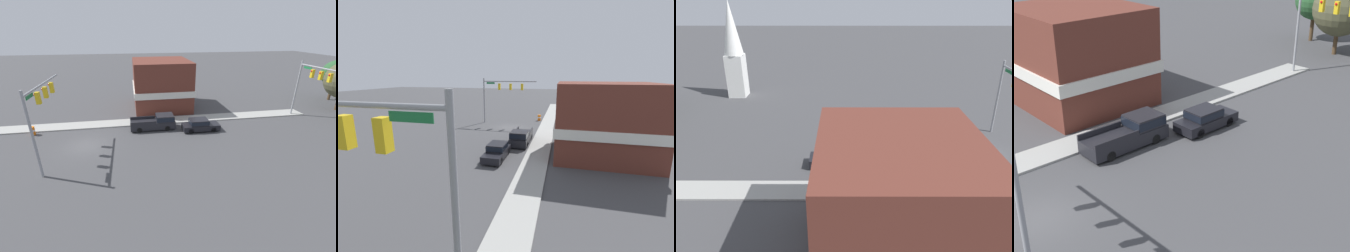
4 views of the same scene
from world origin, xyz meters
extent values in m
plane|color=#424244|center=(0.00, 0.00, 0.00)|extent=(200.00, 200.00, 0.00)
cube|color=#9E9E99|center=(-5.70, 0.00, 0.07)|extent=(2.40, 60.00, 0.14)
cylinder|color=gray|center=(5.15, -2.71, 3.77)|extent=(0.22, 0.22, 7.54)
cylinder|color=gray|center=(0.73, -2.71, 7.04)|extent=(8.85, 0.18, 0.18)
cube|color=gold|center=(2.44, -2.71, 6.17)|extent=(0.36, 0.36, 1.05)
sphere|color=red|center=(2.44, -2.91, 6.49)|extent=(0.22, 0.22, 0.22)
cube|color=gold|center=(0.53, -2.71, 6.17)|extent=(0.36, 0.36, 1.05)
sphere|color=red|center=(0.53, -2.91, 6.49)|extent=(0.22, 0.22, 0.22)
cube|color=gold|center=(-1.38, -2.71, 6.17)|extent=(0.36, 0.36, 1.05)
sphere|color=red|center=(-1.38, -2.91, 6.49)|extent=(0.22, 0.22, 0.22)
cube|color=#196B38|center=(3.95, -2.71, 6.75)|extent=(1.40, 0.04, 0.30)
cylinder|color=gray|center=(-5.14, 28.29, 3.87)|extent=(0.22, 0.22, 7.74)
cylinder|color=gray|center=(-1.76, 28.29, 7.24)|extent=(6.75, 0.18, 0.18)
cube|color=gold|center=(-2.95, 28.29, 6.38)|extent=(0.36, 0.36, 1.05)
sphere|color=red|center=(-2.95, 28.09, 6.69)|extent=(0.22, 0.22, 0.22)
cube|color=gold|center=(-1.56, 28.29, 6.38)|extent=(0.36, 0.36, 1.05)
sphere|color=red|center=(-1.56, 28.09, 6.69)|extent=(0.22, 0.22, 0.22)
cube|color=#196B38|center=(-3.94, 28.29, 6.95)|extent=(1.40, 0.04, 0.30)
cylinder|color=black|center=(-2.68, 14.84, 0.33)|extent=(0.22, 0.66, 0.66)
cylinder|color=black|center=(-1.08, 14.84, 0.33)|extent=(0.22, 0.66, 0.66)
cylinder|color=black|center=(-2.68, 12.03, 0.33)|extent=(0.22, 0.66, 0.66)
cylinder|color=black|center=(-1.08, 12.03, 0.33)|extent=(0.22, 0.66, 0.66)
cube|color=black|center=(-1.88, 13.44, 0.52)|extent=(1.81, 4.54, 0.67)
cube|color=black|center=(-1.88, 13.16, 1.17)|extent=(1.67, 2.18, 0.63)
cube|color=black|center=(-1.88, 13.16, 1.17)|extent=(1.69, 2.26, 0.44)
cylinder|color=black|center=(-4.19, 9.35, 0.33)|extent=(0.22, 0.66, 0.66)
cylinder|color=black|center=(-2.43, 9.35, 0.33)|extent=(0.22, 0.66, 0.66)
cylinder|color=black|center=(-4.19, 5.91, 0.33)|extent=(0.22, 0.66, 0.66)
cylinder|color=black|center=(-2.43, 5.91, 0.33)|extent=(0.22, 0.66, 0.66)
cube|color=black|center=(-3.31, 7.63, 0.61)|extent=(1.98, 5.56, 0.85)
cube|color=black|center=(-3.31, 9.15, 1.42)|extent=(1.88, 2.11, 0.77)
cube|color=black|center=(-3.31, 9.15, 1.42)|extent=(1.90, 2.20, 0.54)
cube|color=black|center=(-4.24, 6.42, 1.21)|extent=(0.12, 3.14, 0.35)
cube|color=black|center=(-2.38, 6.42, 1.21)|extent=(0.12, 3.14, 0.35)
cylinder|color=orange|center=(-3.90, -6.66, 0.51)|extent=(0.55, 0.55, 1.03)
cylinder|color=white|center=(-3.90, -6.66, 0.56)|extent=(0.57, 0.57, 0.18)
cube|color=brown|center=(-12.00, 9.92, 3.67)|extent=(9.19, 8.41, 7.34)
cube|color=silver|center=(-12.00, 9.92, 3.05)|extent=(9.49, 8.71, 0.90)
camera|label=1|loc=(22.63, 5.22, 11.62)|focal=24.00mm
camera|label=2|loc=(-7.98, 33.51, 8.09)|focal=24.00mm
camera|label=3|loc=(-26.29, 12.73, 14.32)|focal=35.00mm
camera|label=4|loc=(18.34, -7.62, 13.29)|focal=50.00mm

